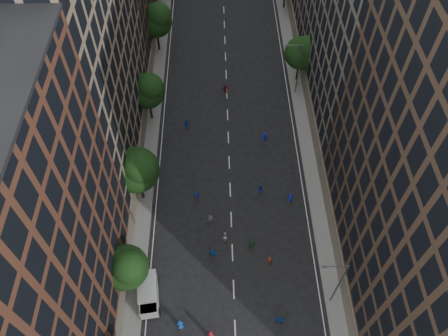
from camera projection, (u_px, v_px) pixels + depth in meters
name	position (u px, v px, depth m)	size (l,w,h in m)	color
ground	(228.00, 117.00, 64.79)	(240.00, 240.00, 0.00)	black
sidewalk_left	(151.00, 84.00, 69.10)	(4.00, 105.00, 0.15)	slate
sidewalk_right	(302.00, 81.00, 69.39)	(4.00, 105.00, 0.15)	slate
bldg_left_a	(3.00, 253.00, 35.13)	(14.00, 22.00, 30.00)	brown
bldg_left_b	(57.00, 46.00, 47.97)	(14.00, 26.00, 34.00)	#90785E
tree_left_1	(127.00, 267.00, 44.49)	(4.80, 4.80, 8.21)	black
tree_left_2	(137.00, 169.00, 51.05)	(5.60, 5.60, 9.45)	black
tree_left_3	(148.00, 90.00, 59.92)	(5.00, 5.00, 8.58)	black
tree_left_4	(156.00, 19.00, 69.32)	(5.40, 5.40, 9.08)	black
tree_right_a	(303.00, 52.00, 65.16)	(5.00, 5.00, 8.39)	black
streetlamp_near	(338.00, 282.00, 43.94)	(2.64, 0.22, 9.06)	#595B60
streetlamp_far	(298.00, 67.00, 63.80)	(2.64, 0.22, 9.06)	#595B60
cargo_van	(148.00, 293.00, 47.22)	(2.71, 4.87, 2.48)	#B2B2B4
skater_0	(180.00, 325.00, 45.64)	(0.85, 0.55, 1.73)	#1446A5
skater_5	(280.00, 320.00, 45.94)	(1.53, 0.49, 1.65)	navy
skater_6	(211.00, 336.00, 44.96)	(0.86, 0.56, 1.76)	maroon
skater_7	(269.00, 260.00, 50.13)	(0.55, 0.36, 1.52)	maroon
skater_8	(225.00, 237.00, 51.98)	(0.73, 0.57, 1.49)	silver
skater_9	(210.00, 220.00, 53.31)	(1.02, 0.59, 1.58)	#3E3F44
skater_10	(252.00, 245.00, 51.26)	(0.90, 0.38, 1.54)	#206A2E
skater_11	(212.00, 254.00, 50.64)	(1.38, 0.44, 1.49)	#1450A8
skater_12	(290.00, 198.00, 55.31)	(0.73, 0.48, 1.50)	#1427A8
skater_13	(197.00, 195.00, 55.41)	(0.61, 0.40, 1.68)	#1427A7
skater_14	(260.00, 190.00, 55.90)	(0.83, 0.65, 1.71)	#123996
skater_15	(265.00, 138.00, 61.19)	(1.12, 0.64, 1.73)	#141DA6
skater_16	(187.00, 124.00, 62.72)	(1.03, 0.43, 1.75)	#1635B4
skater_17	(225.00, 89.00, 67.29)	(1.44, 0.46, 1.55)	maroon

